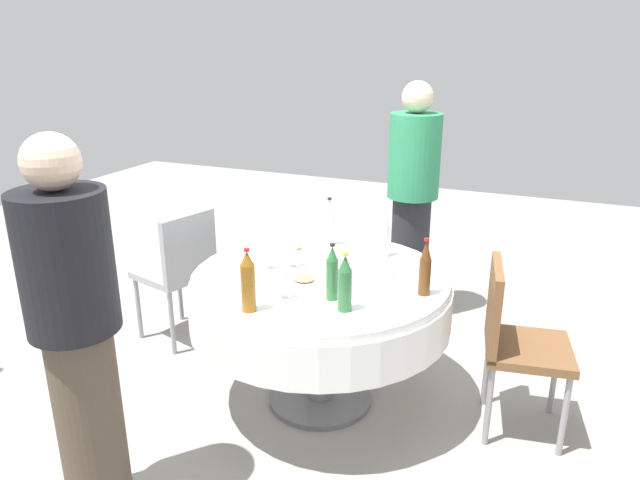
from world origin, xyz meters
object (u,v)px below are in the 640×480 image
object	(u,v)px
plate_rear	(372,272)
wine_glass_inner	(290,248)
bottle_brown_front	(425,269)
bottle_green_south	(332,274)
bottle_clear_inner	(329,223)
plate_right	(304,281)
person_south	(76,331)
wine_glass_east	(282,279)
bottle_clear_outer	(384,234)
bottle_green_east	(345,284)
chair_east	(180,266)
dining_table	(320,302)
person_near	(412,199)
plate_north	(293,249)
chair_west	(513,335)
wine_glass_outer	(267,250)
plate_far	(235,276)
bottle_amber_near	(248,282)

from	to	relation	value
plate_rear	wine_glass_inner	bearing A→B (deg)	-169.68
bottle_brown_front	bottle_green_south	bearing A→B (deg)	-150.43
bottle_clear_inner	plate_right	distance (m)	0.60
person_south	wine_glass_east	bearing A→B (deg)	-97.12
bottle_clear_outer	wine_glass_inner	size ratio (longest dim) A/B	1.80
bottle_green_east	chair_east	distance (m)	1.51
bottle_clear_outer	bottle_clear_inner	distance (m)	0.35
bottle_clear_inner	bottle_green_east	size ratio (longest dim) A/B	1.04
dining_table	person_near	distance (m)	1.26
wine_glass_inner	bottle_green_east	bearing A→B (deg)	-40.01
plate_rear	plate_north	distance (m)	0.54
bottle_brown_front	plate_rear	size ratio (longest dim) A/B	1.33
bottle_brown_front	chair_west	distance (m)	0.57
wine_glass_outer	plate_right	xyz separation A→B (m)	(0.25, -0.10, -0.09)
bottle_green_east	person_near	size ratio (longest dim) A/B	0.17
bottle_green_south	chair_west	size ratio (longest dim) A/B	0.31
chair_east	person_near	bearing A→B (deg)	-37.88
person_near	wine_glass_inner	bearing A→B (deg)	-98.68
plate_rear	plate_far	xyz separation A→B (m)	(-0.62, -0.31, -0.00)
bottle_green_south	plate_north	distance (m)	0.68
bottle_brown_front	bottle_clear_inner	bearing A→B (deg)	144.59
bottle_amber_near	person_south	world-z (taller)	person_south
person_near	chair_east	size ratio (longest dim) A/B	1.87
plate_right	person_south	bearing A→B (deg)	-119.75
wine_glass_inner	chair_east	bearing A→B (deg)	164.29
plate_rear	bottle_clear_inner	bearing A→B (deg)	138.17
wine_glass_inner	chair_west	bearing A→B (deg)	6.06
wine_glass_outer	person_near	world-z (taller)	person_near
bottle_clear_inner	wine_glass_inner	size ratio (longest dim) A/B	1.84
person_near	plate_rear	bearing A→B (deg)	-78.44
plate_right	chair_west	bearing A→B (deg)	16.56
plate_far	person_near	bearing A→B (deg)	69.27
wine_glass_inner	person_near	distance (m)	1.24
plate_far	chair_east	bearing A→B (deg)	145.04
bottle_amber_near	person_near	bearing A→B (deg)	80.59
plate_right	plate_far	distance (m)	0.36
plate_rear	person_near	xyz separation A→B (m)	(-0.08, 1.11, 0.10)
plate_rear	chair_west	bearing A→B (deg)	3.48
bottle_clear_outer	plate_rear	size ratio (longest dim) A/B	1.32
plate_north	chair_west	size ratio (longest dim) A/B	0.25
plate_rear	plate_right	distance (m)	0.37
bottle_green_east	wine_glass_outer	distance (m)	0.62
plate_right	person_near	xyz separation A→B (m)	(0.19, 1.36, 0.10)
bottle_clear_inner	bottle_green_east	distance (m)	0.87
bottle_brown_front	wine_glass_outer	xyz separation A→B (m)	(-0.83, -0.00, -0.02)
bottle_clear_outer	wine_glass_east	bearing A→B (deg)	-110.52
bottle_green_south	chair_east	distance (m)	1.39
bottle_brown_front	bottle_clear_inner	distance (m)	0.82
bottle_brown_front	wine_glass_inner	distance (m)	0.73
bottle_clear_inner	plate_north	size ratio (longest dim) A/B	1.29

